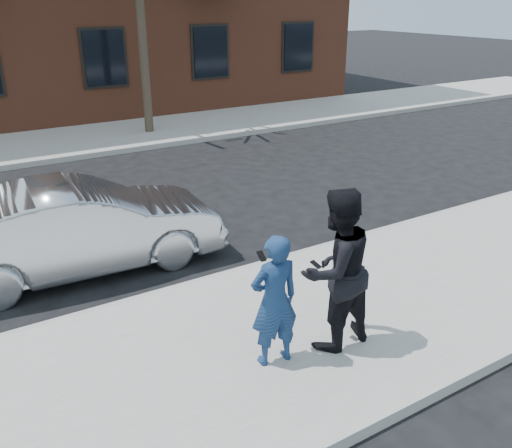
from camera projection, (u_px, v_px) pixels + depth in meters
ground at (131, 384)px, 6.10m from camera, size 100.00×100.00×0.00m
near_sidewalk at (138, 391)px, 5.88m from camera, size 50.00×3.50×0.15m
near_curb at (92, 315)px, 7.29m from camera, size 50.00×0.10×0.15m
far_curb at (2, 168)px, 13.50m from camera, size 50.00×0.10×0.15m
silver_sedan at (81, 228)px, 8.40m from camera, size 4.43×1.76×1.43m
man_hoodie at (274, 301)px, 5.96m from camera, size 0.61×0.51×1.58m
man_peacoat at (336, 270)px, 6.21m from camera, size 1.01×0.81×1.98m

